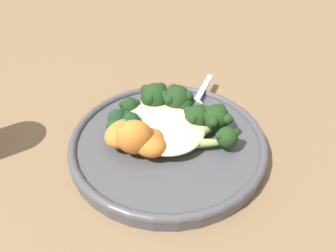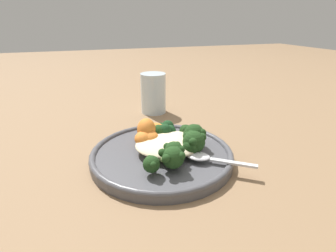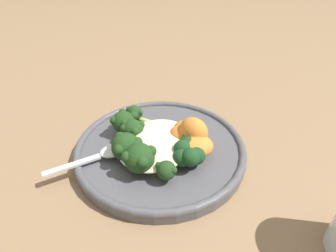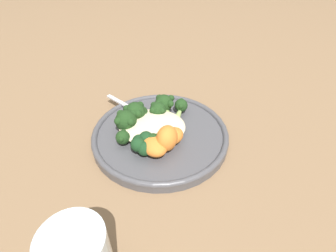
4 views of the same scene
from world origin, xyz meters
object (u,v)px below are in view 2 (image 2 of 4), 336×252
Objects in this scene: broccoli_stalk_0 at (151,160)px; broccoli_stalk_4 at (189,143)px; broccoli_stalk_3 at (183,148)px; kale_tuft at (165,130)px; sweet_potato_chunk_2 at (155,130)px; sweet_potato_chunk_3 at (148,137)px; quinoa_mound at (169,144)px; water_glass at (153,93)px; broccoli_stalk_1 at (170,157)px; broccoli_stalk_2 at (167,150)px; plate at (162,154)px; sweet_potato_chunk_1 at (144,138)px; spoon at (205,157)px; broccoli_stalk_5 at (186,137)px; broccoli_stalk_7 at (157,134)px; broccoli_stalk_6 at (175,136)px; sweet_potato_chunk_0 at (146,130)px.

broccoli_stalk_4 is (-0.08, -0.02, 0.01)m from broccoli_stalk_0.
kale_tuft reaches higher than broccoli_stalk_3.
sweet_potato_chunk_2 is 1.11× the size of sweet_potato_chunk_3.
sweet_potato_chunk_2 is at bearing 135.66° from broccoli_stalk_4.
quinoa_mound is 1.13× the size of broccoli_stalk_4.
water_glass is at bearing -108.15° from sweet_potato_chunk_3.
broccoli_stalk_4 is at bearing 104.18° from kale_tuft.
sweet_potato_chunk_2 is at bearing 171.44° from broccoli_stalk_0.
sweet_potato_chunk_3 is at bearing 168.68° from broccoli_stalk_1.
broccoli_stalk_2 is 1.87× the size of kale_tuft.
broccoli_stalk_2 is at bearing 151.91° from broccoli_stalk_1.
plate is 2.39× the size of broccoli_stalk_0.
sweet_potato_chunk_1 reaches higher than spoon.
kale_tuft reaches higher than quinoa_mound.
broccoli_stalk_4 and broccoli_stalk_5 have the same top height.
broccoli_stalk_1 reaches higher than spoon.
broccoli_stalk_2 reaches higher than broccoli_stalk_3.
spoon is at bearing 135.23° from plate.
broccoli_stalk_2 is 1.83× the size of sweet_potato_chunk_3.
broccoli_stalk_1 is at bearing 83.49° from broccoli_stalk_0.
broccoli_stalk_2 reaches higher than sweet_potato_chunk_3.
broccoli_stalk_7 is 0.02m from sweet_potato_chunk_3.
broccoli_stalk_2 reaches higher than plate.
broccoli_stalk_1 is 0.12m from kale_tuft.
broccoli_stalk_3 is at bearing 118.62° from quinoa_mound.
broccoli_stalk_6 is 0.09m from spoon.
plate is 0.05m from broccoli_stalk_6.
quinoa_mound is 1.48× the size of broccoli_stalk_2.
broccoli_stalk_3 is 0.82× the size of water_glass.
quinoa_mound is at bearing 158.99° from broccoli_stalk_4.
spoon is at bearing 126.78° from quinoa_mound.
broccoli_stalk_5 reaches higher than broccoli_stalk_1.
broccoli_stalk_0 is (0.04, 0.05, 0.02)m from plate.
sweet_potato_chunk_1 and sweet_potato_chunk_3 have the same top height.
broccoli_stalk_4 reaches higher than plate.
sweet_potato_chunk_0 is (0.05, -0.08, 0.01)m from broccoli_stalk_3.
broccoli_stalk_7 is at bearing -160.99° from sweet_potato_chunk_1.
broccoli_stalk_6 is 2.37× the size of kale_tuft.
water_glass is at bearing 126.78° from spoon.
sweet_potato_chunk_1 is (0.07, -0.06, -0.00)m from broccoli_stalk_4.
broccoli_stalk_7 reaches higher than quinoa_mound.
broccoli_stalk_1 is 0.85× the size of broccoli_stalk_6.
sweet_potato_chunk_0 is at bearing 70.42° from water_glass.
quinoa_mound is 0.07m from broccoli_stalk_0.
broccoli_stalk_2 is (-0.00, -0.03, -0.00)m from broccoli_stalk_1.
broccoli_stalk_0 reaches higher than quinoa_mound.
water_glass is (-0.06, -0.31, 0.02)m from broccoli_stalk_2.
kale_tuft is (0.03, -0.06, -0.00)m from broccoli_stalk_5.
broccoli_stalk_1 is 0.05m from broccoli_stalk_3.
quinoa_mound is at bearing 118.11° from broccoli_stalk_2.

